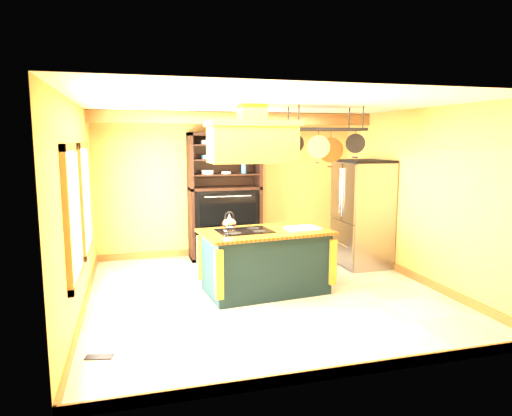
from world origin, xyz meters
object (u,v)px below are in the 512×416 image
pot_rack (325,136)px  range_hood (252,139)px  hutch (224,210)px  refrigerator (362,216)px  kitchen_island (265,261)px

pot_rack → range_hood: bearing=-179.8°
range_hood → hutch: 2.54m
refrigerator → range_hood: bearing=-156.9°
pot_rack → hutch: 2.78m
kitchen_island → range_hood: range_hood is taller
range_hood → hutch: (0.03, 2.17, -1.32)m
kitchen_island → pot_rack: 2.02m
pot_rack → hutch: (-1.07, 2.17, -1.37)m
hutch → range_hood: bearing=-90.8°
range_hood → hutch: bearing=89.2°
kitchen_island → hutch: size_ratio=0.83×
pot_rack → kitchen_island: bearing=-179.8°
pot_rack → refrigerator: size_ratio=0.63×
range_hood → refrigerator: size_ratio=0.69×
range_hood → refrigerator: (2.27, 0.97, -1.33)m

